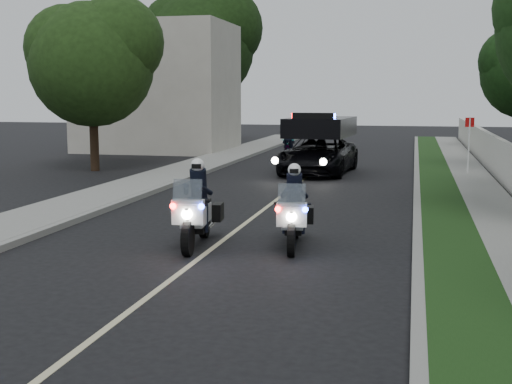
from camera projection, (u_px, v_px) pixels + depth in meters
ground at (154, 293)px, 10.79m from camera, size 120.00×120.00×0.00m
curb_right at (417, 202)px, 19.49m from camera, size 0.20×60.00×0.15m
grass_verge at (442, 202)px, 19.34m from camera, size 1.20×60.00×0.16m
sidewalk_right at (490, 204)px, 19.04m from camera, size 1.40×60.00×0.16m
curb_left at (150, 192)px, 21.34m from camera, size 0.20×60.00×0.15m
sidewalk_left at (117, 191)px, 21.59m from camera, size 2.00×60.00×0.16m
building_far at (158, 88)px, 37.60m from camera, size 8.00×6.00×7.00m
lane_marking at (277, 199)px, 20.43m from camera, size 0.12×50.00×0.01m
police_moto_left at (197, 246)px, 14.17m from camera, size 1.01×2.23×1.83m
police_moto_right at (293, 247)px, 14.08m from camera, size 0.96×2.11×1.73m
police_suv at (318, 173)px, 27.10m from camera, size 2.85×5.53×2.61m
bicycle at (288, 158)px, 33.58m from camera, size 0.86×1.89×0.96m
cyclist at (288, 158)px, 33.58m from camera, size 0.63×0.42×1.74m
sign_post at (467, 177)px, 26.01m from camera, size 0.47×0.47×2.34m
tree_left_near at (95, 171)px, 28.07m from camera, size 6.02×6.02×8.41m
tree_left_far at (200, 143)px, 43.77m from camera, size 7.35×7.35×11.76m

